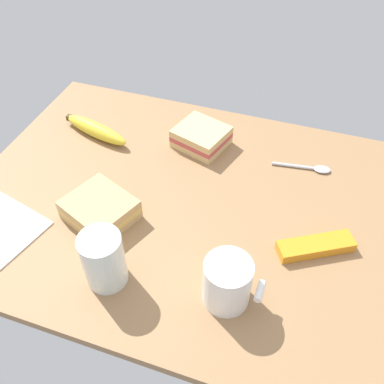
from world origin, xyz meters
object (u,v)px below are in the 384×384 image
at_px(coffee_mug_black, 227,282).
at_px(sandwich_side, 100,210).
at_px(banana, 96,130).
at_px(snack_bar, 316,246).
at_px(sandwich_main, 201,137).
at_px(glass_of_milk, 104,262).
at_px(spoon, 311,168).

distance_m(coffee_mug_black, sandwich_side, 0.29).
distance_m(banana, snack_bar, 0.55).
relative_size(coffee_mug_black, sandwich_main, 0.74).
height_order(sandwich_side, glass_of_milk, glass_of_milk).
bearing_deg(coffee_mug_black, sandwich_side, -18.23).
bearing_deg(sandwich_main, banana, 11.06).
relative_size(coffee_mug_black, banana, 0.54).
height_order(coffee_mug_black, banana, coffee_mug_black).
height_order(sandwich_side, spoon, sandwich_side).
xyz_separation_m(coffee_mug_black, glass_of_milk, (0.20, 0.03, -0.00)).
xyz_separation_m(spoon, snack_bar, (-0.03, 0.21, 0.01)).
height_order(coffee_mug_black, glass_of_milk, glass_of_milk).
relative_size(spoon, snack_bar, 0.91).
xyz_separation_m(sandwich_main, banana, (0.24, 0.05, -0.00)).
height_order(coffee_mug_black, snack_bar, coffee_mug_black).
xyz_separation_m(sandwich_side, banana, (0.13, -0.22, -0.00)).
xyz_separation_m(glass_of_milk, banana, (0.20, -0.34, -0.03)).
xyz_separation_m(sandwich_main, snack_bar, (-0.28, 0.21, -0.01)).
relative_size(coffee_mug_black, snack_bar, 0.71).
bearing_deg(sandwich_side, spoon, -143.76).
distance_m(coffee_mug_black, banana, 0.50).
height_order(sandwich_main, spoon, sandwich_main).
bearing_deg(sandwich_side, glass_of_milk, 121.80).
bearing_deg(glass_of_milk, snack_bar, -152.25).
relative_size(glass_of_milk, snack_bar, 0.76).
distance_m(coffee_mug_black, glass_of_milk, 0.20).
height_order(banana, spoon, banana).
height_order(sandwich_main, banana, sandwich_main).
bearing_deg(spoon, coffee_mug_black, 75.69).
bearing_deg(glass_of_milk, banana, -59.60).
distance_m(banana, spoon, 0.49).
bearing_deg(snack_bar, banana, -47.87).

